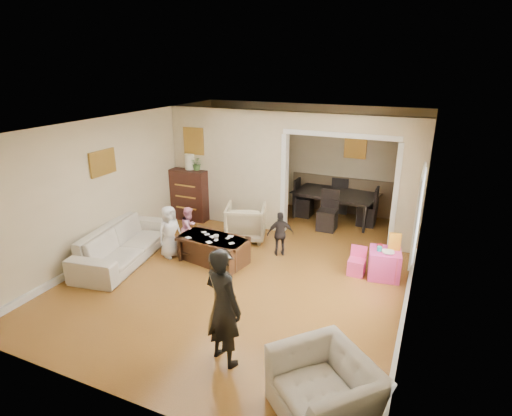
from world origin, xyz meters
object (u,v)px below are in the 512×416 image
at_px(coffee_cup, 216,237).
at_px(adult_person, 223,307).
at_px(child_kneel_a, 170,232).
at_px(cyan_cup, 380,249).
at_px(coffee_table, 213,249).
at_px(table_lamp, 190,162).
at_px(dresser, 191,194).
at_px(sofa, 123,244).
at_px(armchair_front, 325,389).
at_px(play_table, 384,264).
at_px(armchair_back, 246,222).
at_px(dining_table, 334,207).
at_px(child_kneel_b, 190,228).
at_px(child_toddler, 280,234).

height_order(coffee_cup, adult_person, adult_person).
bearing_deg(child_kneel_a, adult_person, -112.03).
bearing_deg(cyan_cup, coffee_table, -168.09).
bearing_deg(coffee_table, table_lamp, 131.60).
bearing_deg(dresser, sofa, -89.38).
bearing_deg(sofa, armchair_front, -124.31).
bearing_deg(sofa, adult_person, -128.73).
xyz_separation_m(sofa, adult_person, (3.03, -1.70, 0.44)).
xyz_separation_m(sofa, cyan_cup, (4.46, 1.25, 0.21)).
bearing_deg(adult_person, play_table, -95.50).
xyz_separation_m(coffee_table, coffee_cup, (0.10, -0.05, 0.28)).
bearing_deg(coffee_table, play_table, 12.44).
xyz_separation_m(adult_person, child_kneel_a, (-2.32, 2.19, -0.27)).
relative_size(table_lamp, child_kneel_a, 0.36).
bearing_deg(sofa, play_table, -83.51).
bearing_deg(sofa, table_lamp, -8.86).
height_order(dresser, child_kneel_a, dresser).
bearing_deg(sofa, armchair_back, -51.77).
height_order(coffee_cup, dining_table, dining_table).
relative_size(armchair_back, adult_person, 0.53).
height_order(dresser, dining_table, dresser).
height_order(table_lamp, adult_person, table_lamp).
xyz_separation_m(armchair_front, dresser, (-4.42, 4.46, 0.26)).
height_order(child_kneel_a, child_kneel_b, child_kneel_a).
relative_size(cyan_cup, child_kneel_a, 0.08).
bearing_deg(child_kneel_a, child_kneel_b, 2.83).
distance_m(adult_person, child_toddler, 3.14).
distance_m(cyan_cup, child_kneel_b, 3.62).
bearing_deg(armchair_back, sofa, 29.04).
bearing_deg(dining_table, armchair_back, -120.42).
xyz_separation_m(coffee_table, child_kneel_a, (-0.85, -0.15, 0.27)).
bearing_deg(cyan_cup, dining_table, 119.43).
bearing_deg(child_kneel_a, dresser, 42.05).
relative_size(table_lamp, child_kneel_b, 0.41).
xyz_separation_m(armchair_front, adult_person, (-1.36, 0.33, 0.43)).
bearing_deg(dining_table, coffee_cup, -107.38).
distance_m(dresser, child_toddler, 2.83).
distance_m(armchair_front, play_table, 3.34).
bearing_deg(armchair_back, armchair_front, 106.49).
bearing_deg(armchair_back, coffee_table, 66.04).
distance_m(dresser, play_table, 4.73).
relative_size(coffee_cup, play_table, 0.18).
distance_m(coffee_table, child_kneel_a, 0.90).
height_order(armchair_back, coffee_cup, armchair_back).
relative_size(coffee_table, play_table, 2.45).
height_order(child_kneel_b, child_toddler, child_toddler).
distance_m(coffee_cup, play_table, 3.00).
xyz_separation_m(coffee_cup, child_toddler, (0.95, 0.80, -0.08)).
bearing_deg(table_lamp, coffee_cup, -47.44).
height_order(table_lamp, coffee_table, table_lamp).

